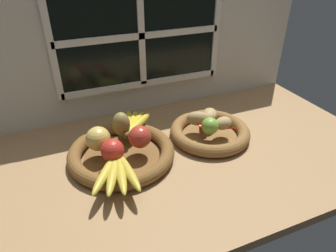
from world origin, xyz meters
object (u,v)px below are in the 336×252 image
object	(u,v)px
banana_bunch_front	(117,171)
apple_golden_left	(98,139)
fruit_bowl_right	(210,132)
banana_bunch_back	(131,123)
potato_small	(223,123)
apple_red_front	(112,150)
pear_brown	(121,124)
chili_pepper	(219,128)
lime_near	(210,126)
potato_oblong	(198,119)
potato_back	(209,115)
fruit_bowl_left	(122,153)
apple_red_right	(140,137)

from	to	relation	value
banana_bunch_front	apple_golden_left	bearing A→B (deg)	97.82
fruit_bowl_right	banana_bunch_front	size ratio (longest dim) A/B	1.44
banana_bunch_back	potato_small	bearing A→B (deg)	-25.36
apple_red_front	pear_brown	bearing A→B (deg)	64.04
banana_bunch_front	chili_pepper	xyz separation A→B (cm)	(38.68, 9.38, -0.27)
potato_small	chili_pepper	xyz separation A→B (cm)	(-1.74, -0.48, -1.23)
banana_bunch_front	lime_near	bearing A→B (deg)	14.82
banana_bunch_back	chili_pepper	world-z (taller)	banana_bunch_back
fruit_bowl_right	potato_oblong	world-z (taller)	potato_oblong
banana_bunch_front	potato_back	size ratio (longest dim) A/B	2.63
pear_brown	chili_pepper	distance (cm)	33.69
fruit_bowl_left	banana_bunch_back	distance (cm)	13.18
pear_brown	banana_bunch_back	xyz separation A→B (cm)	(4.51, 3.80, -2.80)
lime_near	pear_brown	bearing A→B (deg)	159.10
fruit_bowl_left	apple_red_front	distance (cm)	9.00
apple_red_front	pear_brown	size ratio (longest dim) A/B	0.82
fruit_bowl_right	potato_oblong	size ratio (longest dim) A/B	3.44
apple_red_right	potato_oblong	world-z (taller)	apple_red_right
pear_brown	potato_oblong	xyz separation A→B (cm)	(26.91, -4.07, -1.65)
apple_red_right	fruit_bowl_left	bearing A→B (deg)	160.43
apple_golden_left	potato_small	world-z (taller)	apple_golden_left
fruit_bowl_right	apple_red_front	size ratio (longest dim) A/B	4.12
pear_brown	apple_red_right	bearing A→B (deg)	-68.14
apple_red_front	chili_pepper	world-z (taller)	apple_red_front
fruit_bowl_left	potato_small	xyz separation A→B (cm)	(35.87, -3.15, 4.70)
fruit_bowl_left	potato_back	xyz separation A→B (cm)	(34.69, 4.34, 4.52)
lime_near	potato_oblong	bearing A→B (deg)	98.65
banana_bunch_back	lime_near	xyz separation A→B (cm)	(23.39, -14.46, 1.51)
pear_brown	potato_small	distance (cm)	35.11
apple_red_front	apple_golden_left	size ratio (longest dim) A/B	0.90
lime_near	fruit_bowl_left	bearing A→B (deg)	172.78
banana_bunch_front	lime_near	xyz separation A→B (cm)	(34.72, 9.19, 1.59)
apple_red_right	apple_golden_left	distance (cm)	12.85
apple_red_front	banana_bunch_back	world-z (taller)	apple_red_front
apple_red_right	chili_pepper	xyz separation A→B (cm)	(28.29, -1.56, -2.56)
fruit_bowl_left	pear_brown	bearing A→B (deg)	71.64
potato_oblong	chili_pepper	distance (cm)	8.23
apple_red_right	pear_brown	size ratio (longest dim) A/B	0.86
potato_small	potato_back	bearing A→B (deg)	98.97
apple_golden_left	lime_near	world-z (taller)	apple_golden_left
fruit_bowl_right	lime_near	distance (cm)	7.03
apple_red_front	apple_red_right	bearing A→B (deg)	20.37
fruit_bowl_right	apple_red_front	world-z (taller)	apple_red_front
fruit_bowl_left	banana_bunch_front	bearing A→B (deg)	-109.26
fruit_bowl_left	chili_pepper	size ratio (longest dim) A/B	2.48
potato_oblong	fruit_bowl_left	bearing A→B (deg)	-174.60
fruit_bowl_left	apple_golden_left	world-z (taller)	apple_golden_left
apple_red_right	pear_brown	world-z (taller)	pear_brown
apple_golden_left	chili_pepper	size ratio (longest dim) A/B	0.56
apple_golden_left	pear_brown	size ratio (longest dim) A/B	0.91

